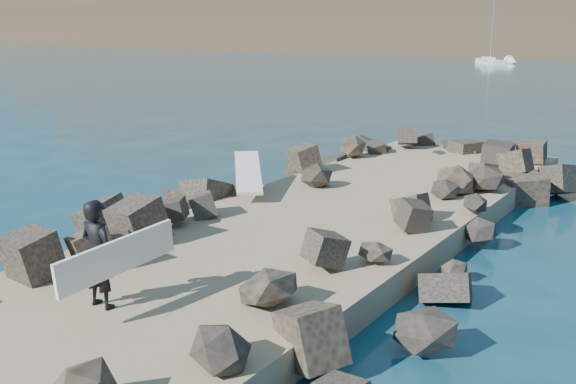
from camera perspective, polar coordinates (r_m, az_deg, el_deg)
name	(u,v)px	position (r m, az deg, el deg)	size (l,w,h in m)	color
ground	(312,245)	(15.00, 2.17, -4.76)	(800.00, 800.00, 0.00)	#0F384C
jetty	(261,258)	(13.35, -2.44, -5.88)	(6.00, 26.00, 0.60)	#8C7759
riprap_left	(175,220)	(15.46, -9.97, -2.45)	(2.60, 22.00, 1.00)	black
riprap_right	(400,271)	(12.30, 9.94, -6.92)	(2.60, 22.00, 1.00)	black
surfboard_resting	(248,176)	(17.27, -3.57, 1.41)	(0.66, 2.66, 0.09)	silver
surfer_with_board	(101,254)	(10.49, -16.29, -5.35)	(0.89, 2.20, 1.77)	black
sailboat_e	(490,61)	(92.47, 17.49, 11.01)	(5.68, 6.97, 8.92)	white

